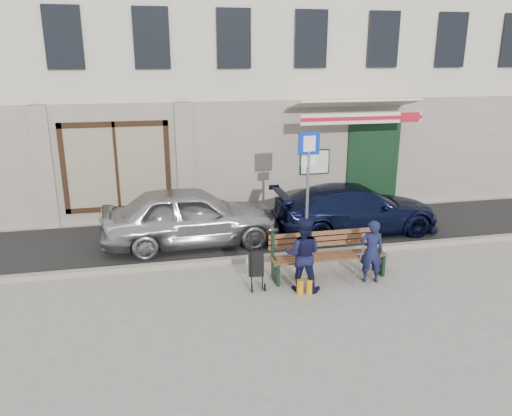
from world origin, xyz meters
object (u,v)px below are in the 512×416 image
object	(u,v)px
car_silver	(191,216)
bench	(326,256)
parking_sign	(308,172)
man	(371,251)
stroller	(256,265)
car_navy	(356,209)
woman	(303,254)

from	to	relation	value
car_silver	bench	size ratio (longest dim) A/B	1.75
parking_sign	man	size ratio (longest dim) A/B	2.13
parking_sign	stroller	distance (m)	2.72
car_navy	bench	bearing A→B (deg)	145.89
car_silver	car_navy	xyz separation A→B (m)	(4.20, 0.02, -0.09)
parking_sign	stroller	size ratio (longest dim) A/B	2.67
car_navy	bench	size ratio (longest dim) A/B	1.78
car_navy	woman	world-z (taller)	woman
man	stroller	xyz separation A→B (m)	(-2.30, 0.23, -0.19)
woman	car_silver	bearing A→B (deg)	-34.34
car_silver	woman	size ratio (longest dim) A/B	2.84
car_silver	man	size ratio (longest dim) A/B	3.23
parking_sign	stroller	xyz separation A→B (m)	(-1.57, -1.72, -1.40)
man	stroller	distance (m)	2.32
bench	man	distance (m)	0.91
car_silver	parking_sign	distance (m)	2.97
car_silver	man	bearing A→B (deg)	-132.93
car_navy	stroller	bearing A→B (deg)	129.72
car_navy	man	xyz separation A→B (m)	(-0.87, -2.85, 0.03)
woman	parking_sign	bearing A→B (deg)	-87.01
car_silver	man	distance (m)	4.37
car_navy	woman	xyz separation A→B (m)	(-2.32, -2.91, 0.12)
car_navy	stroller	size ratio (longest dim) A/B	4.12
man	stroller	world-z (taller)	man
car_silver	bench	distance (m)	3.52
car_silver	stroller	bearing A→B (deg)	-160.97
car_silver	bench	bearing A→B (deg)	-136.33
man	stroller	size ratio (longest dim) A/B	1.25
parking_sign	woman	xyz separation A→B (m)	(-0.72, -2.01, -1.13)
car_navy	woman	size ratio (longest dim) A/B	2.89
car_navy	bench	world-z (taller)	car_navy
woman	bench	bearing A→B (deg)	-122.01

